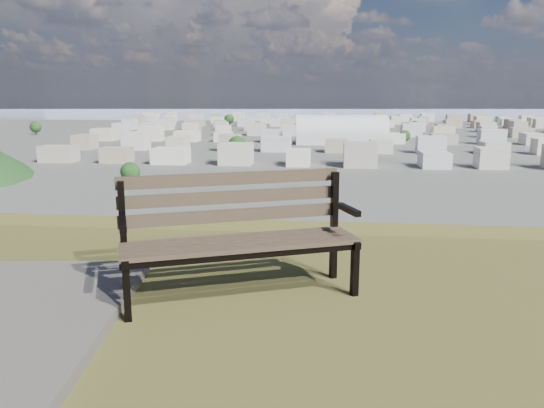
# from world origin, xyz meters

# --- Properties ---
(park_bench) EXTENTS (1.79, 1.17, 0.90)m
(park_bench) POSITION_xyz_m (-0.75, 2.19, 25.51)
(park_bench) COLOR #453528
(park_bench) RESTS_ON hilltop_mesa
(arena) EXTENTS (50.94, 24.76, 20.87)m
(arena) POSITION_xyz_m (4.74, 294.23, 4.92)
(arena) COLOR silver
(arena) RESTS_ON ground
(city_blocks) EXTENTS (395.00, 361.00, 7.00)m
(city_blocks) POSITION_xyz_m (0.00, 394.44, 3.50)
(city_blocks) COLOR silver
(city_blocks) RESTS_ON ground
(city_trees) EXTENTS (406.52, 387.20, 9.98)m
(city_trees) POSITION_xyz_m (-26.39, 319.00, 4.83)
(city_trees) COLOR #34251A
(city_trees) RESTS_ON ground
(bay_water) EXTENTS (2400.00, 700.00, 0.12)m
(bay_water) POSITION_xyz_m (0.00, 900.00, 0.00)
(bay_water) COLOR #8B9AB2
(bay_water) RESTS_ON ground
(far_hills) EXTENTS (2050.00, 340.00, 60.00)m
(far_hills) POSITION_xyz_m (-60.92, 1402.93, 25.47)
(far_hills) COLOR #949FB8
(far_hills) RESTS_ON ground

